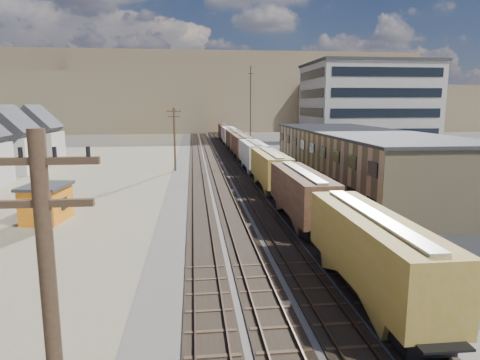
{
  "coord_description": "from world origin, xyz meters",
  "views": [
    {
      "loc": [
        -5.66,
        -26.17,
        10.42
      ],
      "look_at": [
        -1.03,
        15.67,
        3.0
      ],
      "focal_mm": 32.0,
      "sensor_mm": 36.0,
      "label": 1
    }
  ],
  "objects": [
    {
      "name": "ground",
      "position": [
        0.0,
        0.0,
        0.0
      ],
      "size": [
        300.0,
        300.0,
        0.0
      ],
      "primitive_type": "plane",
      "color": "#6B6356",
      "rests_on": "ground"
    },
    {
      "name": "ballast_bed",
      "position": [
        0.0,
        50.0,
        0.03
      ],
      "size": [
        18.0,
        200.0,
        0.06
      ],
      "primitive_type": "cube",
      "color": "#4C4742",
      "rests_on": "ground"
    },
    {
      "name": "dirt_yard",
      "position": [
        -20.0,
        40.0,
        0.01
      ],
      "size": [
        24.0,
        180.0,
        0.03
      ],
      "primitive_type": "cube",
      "color": "#7B7055",
      "rests_on": "ground"
    },
    {
      "name": "asphalt_lot",
      "position": [
        22.0,
        35.0,
        0.02
      ],
      "size": [
        26.0,
        120.0,
        0.04
      ],
      "primitive_type": "cube",
      "color": "#232326",
      "rests_on": "ground"
    },
    {
      "name": "rail_tracks",
      "position": [
        -0.55,
        50.0,
        0.11
      ],
      "size": [
        11.4,
        200.0,
        0.24
      ],
      "color": "black",
      "rests_on": "ground"
    },
    {
      "name": "freight_train",
      "position": [
        3.8,
        48.0,
        2.79
      ],
      "size": [
        3.0,
        119.74,
        4.46
      ],
      "color": "black",
      "rests_on": "ground"
    },
    {
      "name": "warehouse",
      "position": [
        14.98,
        25.0,
        3.65
      ],
      "size": [
        12.4,
        40.4,
        7.25
      ],
      "color": "tan",
      "rests_on": "ground"
    },
    {
      "name": "office_tower",
      "position": [
        27.95,
        54.95,
        9.26
      ],
      "size": [
        22.6,
        18.6,
        18.45
      ],
      "color": "#9E998E",
      "rests_on": "ground"
    },
    {
      "name": "utility_pole_north",
      "position": [
        -8.5,
        42.0,
        5.3
      ],
      "size": [
        2.2,
        0.32,
        10.0
      ],
      "color": "#382619",
      "rests_on": "ground"
    },
    {
      "name": "radio_mast",
      "position": [
        6.0,
        60.0,
        9.12
      ],
      "size": [
        1.2,
        0.16,
        18.0
      ],
      "color": "black",
      "rests_on": "ground"
    },
    {
      "name": "hills_north",
      "position": [
        0.17,
        167.92,
        14.1
      ],
      "size": [
        265.0,
        80.0,
        32.0
      ],
      "color": "brown",
      "rests_on": "ground"
    },
    {
      "name": "maintenance_shed",
      "position": [
        -18.86,
        12.99,
        1.74
      ],
      "size": [
        4.16,
        5.06,
        3.4
      ],
      "color": "orange",
      "rests_on": "ground"
    },
    {
      "name": "parked_car_blue",
      "position": [
        24.76,
        58.18,
        0.66
      ],
      "size": [
        3.8,
        5.24,
        1.32
      ],
      "primitive_type": "imported",
      "rotation": [
        0.0,
        0.0,
        0.38
      ],
      "color": "navy",
      "rests_on": "ground"
    },
    {
      "name": "parked_car_far",
      "position": [
        29.26,
        45.27,
        0.69
      ],
      "size": [
        1.69,
        4.05,
        1.37
      ],
      "primitive_type": "imported",
      "rotation": [
        0.0,
        0.0,
        0.02
      ],
      "color": "silver",
      "rests_on": "ground"
    }
  ]
}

